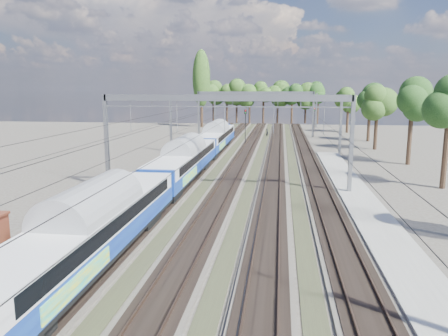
# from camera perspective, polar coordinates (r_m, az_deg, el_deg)

# --- Properties ---
(track_bed) EXTENTS (21.00, 130.00, 0.34)m
(track_bed) POSITION_cam_1_polar(r_m,az_deg,el_deg) (56.12, 2.03, 0.64)
(track_bed) COLOR #47423A
(track_bed) RESTS_ON ground
(platform) EXTENTS (3.00, 70.00, 0.30)m
(platform) POSITION_cam_1_polar(r_m,az_deg,el_deg) (32.25, 19.48, -7.19)
(platform) COLOR gray
(platform) RESTS_ON ground
(catenary) EXTENTS (25.65, 130.00, 9.00)m
(catenary) POSITION_cam_1_polar(r_m,az_deg,el_deg) (63.03, 3.03, 7.46)
(catenary) COLOR gray
(catenary) RESTS_ON ground
(tree_belt) EXTENTS (39.52, 98.63, 11.95)m
(tree_belt) POSITION_cam_1_polar(r_m,az_deg,el_deg) (106.41, 7.88, 9.64)
(tree_belt) COLOR black
(tree_belt) RESTS_ON ground
(poplar) EXTENTS (4.40, 4.40, 19.04)m
(poplar) POSITION_cam_1_polar(r_m,az_deg,el_deg) (109.88, -2.97, 11.53)
(poplar) COLOR black
(poplar) RESTS_ON ground
(emu_train) EXTENTS (3.18, 67.16, 4.65)m
(emu_train) POSITION_cam_1_polar(r_m,az_deg,el_deg) (44.31, -5.27, 1.46)
(emu_train) COLOR black
(emu_train) RESTS_ON ground
(worker) EXTENTS (0.61, 0.72, 1.67)m
(worker) POSITION_cam_1_polar(r_m,az_deg,el_deg) (87.70, 5.66, 4.58)
(worker) COLOR black
(worker) RESTS_ON ground
(signal_near) EXTENTS (0.40, 0.36, 5.99)m
(signal_near) POSITION_cam_1_polar(r_m,az_deg,el_deg) (75.79, 2.81, 5.96)
(signal_near) COLOR black
(signal_near) RESTS_ON ground
(signal_far) EXTENTS (0.38, 0.35, 5.80)m
(signal_far) POSITION_cam_1_polar(r_m,az_deg,el_deg) (89.61, 11.70, 6.35)
(signal_far) COLOR black
(signal_far) RESTS_ON ground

